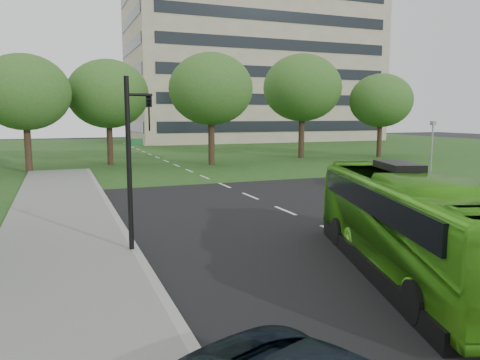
{
  "coord_description": "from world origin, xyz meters",
  "views": [
    {
      "loc": [
        -9.13,
        -11.94,
        4.15
      ],
      "look_at": [
        -2.45,
        5.18,
        1.6
      ],
      "focal_mm": 35.0,
      "sensor_mm": 36.0,
      "label": 1
    }
  ],
  "objects_px": {
    "tree_park_a": "(25,92)",
    "camera_pole": "(432,141)",
    "office_building": "(253,65)",
    "tree_park_d": "(302,88)",
    "tree_park_e": "(381,101)",
    "tree_park_b": "(108,94)",
    "traffic_light": "(134,151)",
    "tree_park_c": "(211,89)",
    "sedan": "(389,174)",
    "bus": "(411,224)"
  },
  "relations": [
    {
      "from": "tree_park_a",
      "to": "sedan",
      "type": "relative_size",
      "value": 1.89
    },
    {
      "from": "office_building",
      "to": "traffic_light",
      "type": "relative_size",
      "value": 7.61
    },
    {
      "from": "traffic_light",
      "to": "tree_park_b",
      "type": "bearing_deg",
      "value": 91.77
    },
    {
      "from": "tree_park_e",
      "to": "traffic_light",
      "type": "height_order",
      "value": "tree_park_e"
    },
    {
      "from": "office_building",
      "to": "tree_park_e",
      "type": "height_order",
      "value": "office_building"
    },
    {
      "from": "bus",
      "to": "traffic_light",
      "type": "height_order",
      "value": "traffic_light"
    },
    {
      "from": "tree_park_d",
      "to": "traffic_light",
      "type": "bearing_deg",
      "value": -127.21
    },
    {
      "from": "tree_park_c",
      "to": "tree_park_d",
      "type": "height_order",
      "value": "tree_park_d"
    },
    {
      "from": "office_building",
      "to": "traffic_light",
      "type": "bearing_deg",
      "value": -115.81
    },
    {
      "from": "tree_park_c",
      "to": "tree_park_d",
      "type": "bearing_deg",
      "value": 16.23
    },
    {
      "from": "tree_park_b",
      "to": "tree_park_c",
      "type": "bearing_deg",
      "value": -21.07
    },
    {
      "from": "tree_park_b",
      "to": "tree_park_e",
      "type": "xyz_separation_m",
      "value": [
        25.85,
        -2.07,
        -0.3
      ]
    },
    {
      "from": "tree_park_c",
      "to": "traffic_light",
      "type": "xyz_separation_m",
      "value": [
        -9.95,
        -23.53,
        -3.19
      ]
    },
    {
      "from": "tree_park_e",
      "to": "camera_pole",
      "type": "height_order",
      "value": "tree_park_e"
    },
    {
      "from": "tree_park_c",
      "to": "camera_pole",
      "type": "height_order",
      "value": "tree_park_c"
    },
    {
      "from": "tree_park_d",
      "to": "sedan",
      "type": "distance_m",
      "value": 19.93
    },
    {
      "from": "tree_park_b",
      "to": "traffic_light",
      "type": "distance_m",
      "value": 26.82
    },
    {
      "from": "tree_park_a",
      "to": "sedan",
      "type": "xyz_separation_m",
      "value": [
        19.86,
        -15.26,
        -5.03
      ]
    },
    {
      "from": "tree_park_a",
      "to": "camera_pole",
      "type": "height_order",
      "value": "tree_park_a"
    },
    {
      "from": "bus",
      "to": "office_building",
      "type": "bearing_deg",
      "value": 88.39
    },
    {
      "from": "camera_pole",
      "to": "tree_park_b",
      "type": "bearing_deg",
      "value": 150.6
    },
    {
      "from": "tree_park_b",
      "to": "tree_park_d",
      "type": "height_order",
      "value": "tree_park_d"
    },
    {
      "from": "traffic_light",
      "to": "sedan",
      "type": "bearing_deg",
      "value": 32.98
    },
    {
      "from": "office_building",
      "to": "sedan",
      "type": "bearing_deg",
      "value": -104.31
    },
    {
      "from": "tree_park_d",
      "to": "bus",
      "type": "bearing_deg",
      "value": -113.94
    },
    {
      "from": "sedan",
      "to": "traffic_light",
      "type": "height_order",
      "value": "traffic_light"
    },
    {
      "from": "tree_park_c",
      "to": "tree_park_a",
      "type": "bearing_deg",
      "value": -178.88
    },
    {
      "from": "tree_park_e",
      "to": "bus",
      "type": "xyz_separation_m",
      "value": [
        -21.49,
        -29.03,
        -4.25
      ]
    },
    {
      "from": "traffic_light",
      "to": "tree_park_a",
      "type": "bearing_deg",
      "value": 106.09
    },
    {
      "from": "tree_park_c",
      "to": "tree_park_d",
      "type": "distance_m",
      "value": 10.6
    },
    {
      "from": "tree_park_a",
      "to": "camera_pole",
      "type": "bearing_deg",
      "value": -26.16
    },
    {
      "from": "office_building",
      "to": "tree_park_b",
      "type": "distance_m",
      "value": 43.42
    },
    {
      "from": "tree_park_d",
      "to": "camera_pole",
      "type": "distance_m",
      "value": 16.42
    },
    {
      "from": "office_building",
      "to": "bus",
      "type": "relative_size",
      "value": 4.18
    },
    {
      "from": "tree_park_c",
      "to": "tree_park_e",
      "type": "height_order",
      "value": "tree_park_c"
    },
    {
      "from": "tree_park_e",
      "to": "sedan",
      "type": "relative_size",
      "value": 1.82
    },
    {
      "from": "office_building",
      "to": "tree_park_d",
      "type": "xyz_separation_m",
      "value": [
        -8.88,
        -33.46,
        -5.74
      ]
    },
    {
      "from": "traffic_light",
      "to": "tree_park_c",
      "type": "bearing_deg",
      "value": 73.13
    },
    {
      "from": "sedan",
      "to": "camera_pole",
      "type": "distance_m",
      "value": 6.52
    },
    {
      "from": "tree_park_a",
      "to": "tree_park_c",
      "type": "height_order",
      "value": "tree_park_c"
    },
    {
      "from": "tree_park_a",
      "to": "traffic_light",
      "type": "height_order",
      "value": "tree_park_a"
    },
    {
      "from": "tree_park_a",
      "to": "tree_park_e",
      "type": "relative_size",
      "value": 1.04
    },
    {
      "from": "tree_park_c",
      "to": "sedan",
      "type": "relative_size",
      "value": 2.06
    },
    {
      "from": "bus",
      "to": "camera_pole",
      "type": "relative_size",
      "value": 2.55
    },
    {
      "from": "tree_park_b",
      "to": "office_building",
      "type": "bearing_deg",
      "value": 51.01
    },
    {
      "from": "office_building",
      "to": "tree_park_b",
      "type": "relative_size",
      "value": 4.59
    },
    {
      "from": "camera_pole",
      "to": "tree_park_a",
      "type": "bearing_deg",
      "value": 163.7
    },
    {
      "from": "office_building",
      "to": "bus",
      "type": "height_order",
      "value": "office_building"
    },
    {
      "from": "office_building",
      "to": "tree_park_b",
      "type": "xyz_separation_m",
      "value": [
        -27.0,
        -33.36,
        -6.61
      ]
    },
    {
      "from": "tree_park_b",
      "to": "sedan",
      "type": "xyz_separation_m",
      "value": [
        13.75,
        -18.6,
        -5.14
      ]
    }
  ]
}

